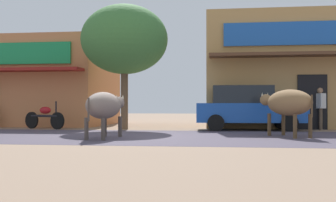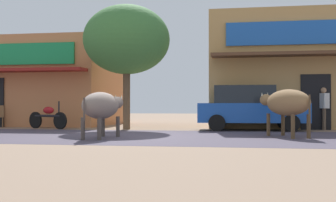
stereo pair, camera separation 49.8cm
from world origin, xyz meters
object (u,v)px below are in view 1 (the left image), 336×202
at_px(parked_motorcycle, 45,117).
at_px(cow_far_dark, 288,103).
at_px(parked_hatchback_car, 248,108).
at_px(roadside_tree, 124,40).
at_px(pedestrian_by_shop, 320,105).
at_px(cow_near_brown, 105,106).

height_order(parked_motorcycle, cow_far_dark, cow_far_dark).
height_order(parked_hatchback_car, parked_motorcycle, parked_hatchback_car).
distance_m(roadside_tree, parked_motorcycle, 4.32).
xyz_separation_m(roadside_tree, parked_hatchback_car, (4.69, -0.06, -2.62)).
bearing_deg(pedestrian_by_shop, parked_hatchback_car, -163.61).
xyz_separation_m(parked_motorcycle, cow_near_brown, (3.72, -4.61, 0.42)).
relative_size(roadside_tree, cow_near_brown, 1.76).
height_order(parked_motorcycle, pedestrian_by_shop, pedestrian_by_shop).
bearing_deg(roadside_tree, cow_near_brown, -82.86).
height_order(parked_motorcycle, cow_near_brown, cow_near_brown).
height_order(roadside_tree, parked_motorcycle, roadside_tree).
relative_size(parked_hatchback_car, pedestrian_by_shop, 2.52).
distance_m(cow_far_dark, pedestrian_by_shop, 4.59).
relative_size(parked_motorcycle, pedestrian_by_shop, 1.20).
bearing_deg(parked_motorcycle, roadside_tree, 4.78).
bearing_deg(cow_near_brown, roadside_tree, 97.14).
height_order(roadside_tree, cow_far_dark, roadside_tree).
distance_m(parked_motorcycle, cow_near_brown, 5.94).
distance_m(parked_hatchback_car, cow_far_dark, 3.60).
bearing_deg(cow_far_dark, roadside_tree, 148.52).
relative_size(roadside_tree, pedestrian_by_shop, 3.02).
xyz_separation_m(parked_hatchback_car, cow_near_brown, (-4.08, -4.82, 0.06)).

